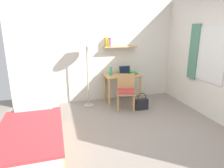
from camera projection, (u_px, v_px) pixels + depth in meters
The scene contains 10 objects.
ground_plane at pixel (125, 136), 3.59m from camera, with size 5.28×5.28×0.00m, color gray.
wall_back at pixel (100, 51), 5.10m from camera, with size 4.40×0.27×2.60m.
bed at pixel (32, 140), 3.03m from camera, with size 0.91×1.85×0.54m.
desk at pixel (122, 80), 5.14m from camera, with size 0.91×0.56×0.73m.
desk_chair at pixel (126, 90), 4.68m from camera, with size 0.54×0.51×0.84m.
standing_lamp at pixel (87, 44), 4.56m from camera, with size 0.43×0.43×1.72m.
laptop at pixel (125, 72), 5.16m from camera, with size 0.30×0.21×0.20m.
water_bottle at pixel (111, 71), 4.99m from camera, with size 0.07×0.07×0.22m, color #42A87F.
book_stack at pixel (133, 72), 5.16m from camera, with size 0.18×0.21×0.07m.
handbag at pixel (142, 104), 4.73m from camera, with size 0.31×0.12×0.41m.
Camera 1 is at (-1.11, -3.00, 1.89)m, focal length 31.81 mm.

